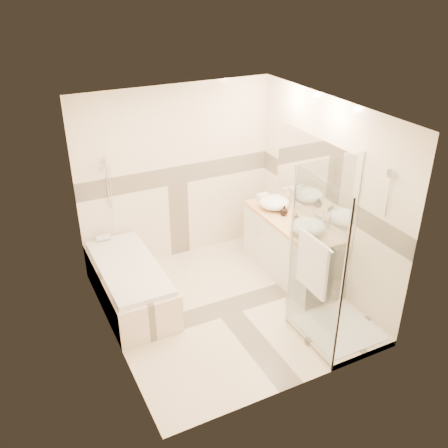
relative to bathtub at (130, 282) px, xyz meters
name	(u,v)px	position (x,y,z in m)	size (l,w,h in m)	color
room	(230,217)	(1.08, -0.64, 0.95)	(2.82, 3.02, 2.52)	#FAE4C7
bathtub	(130,282)	(0.00, 0.00, 0.00)	(0.75, 1.70, 0.56)	#FFE9CB
vanity	(290,247)	(2.15, -0.35, 0.12)	(0.58, 1.62, 0.85)	white
shower_enclosure	(330,298)	(1.86, -1.62, 0.20)	(0.96, 0.93, 2.04)	#FFE9CB
vessel_sink_near	(274,202)	(2.13, 0.06, 0.63)	(0.43, 0.43, 0.17)	white
vessel_sink_far	(308,226)	(2.13, -0.74, 0.63)	(0.44, 0.44, 0.18)	white
faucet_near	(288,194)	(2.35, 0.06, 0.71)	(0.12, 0.03, 0.28)	silver
faucet_far	(322,219)	(2.35, -0.74, 0.69)	(0.10, 0.03, 0.25)	silver
amenity_bottle_a	(296,219)	(2.13, -0.48, 0.62)	(0.07, 0.07, 0.15)	black
amenity_bottle_b	(284,211)	(2.13, -0.19, 0.61)	(0.11, 0.11, 0.14)	black
folded_towels	(266,199)	(2.13, 0.28, 0.59)	(0.17, 0.28, 0.09)	white
rolled_towel	(103,238)	(-0.12, 0.73, 0.30)	(0.09, 0.09, 0.19)	white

